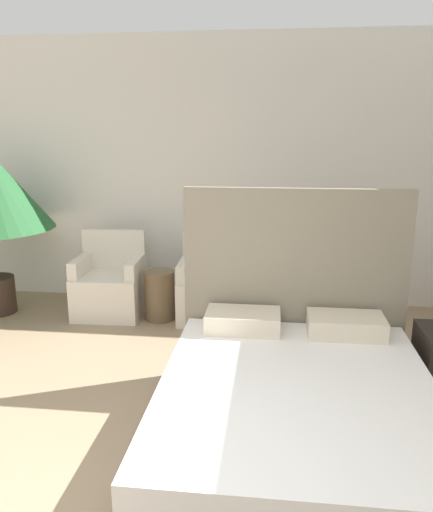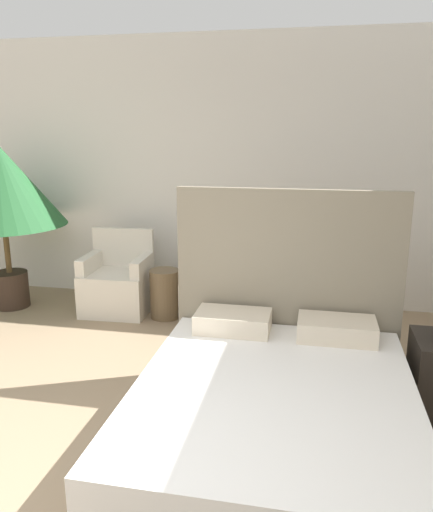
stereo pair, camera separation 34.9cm
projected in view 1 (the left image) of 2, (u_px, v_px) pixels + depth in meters
The scene contains 5 objects.
wall_back at pixel (199, 173), 5.50m from camera, with size 10.00×0.06×2.90m.
bed at pixel (296, 405), 3.01m from camera, with size 1.65×1.98×1.51m.
armchair_near_window_left at pixel (110, 289), 5.26m from camera, with size 0.70×0.61×0.87m.
armchair_near_window_right at pixel (213, 293), 5.13m from camera, with size 0.70×0.60×0.87m.
side_table at pixel (159, 295), 5.14m from camera, with size 0.31×0.31×0.51m.
Camera 1 is at (0.84, -1.54, 1.91)m, focal length 35.00 mm.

